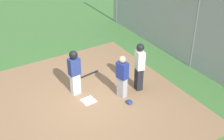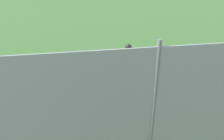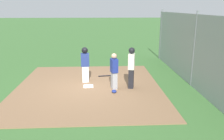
{
  "view_description": "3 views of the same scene",
  "coord_description": "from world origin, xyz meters",
  "px_view_note": "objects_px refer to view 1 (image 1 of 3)",
  "views": [
    {
      "loc": [
        -7.73,
        3.77,
        6.31
      ],
      "look_at": [
        0.35,
        -1.16,
        0.73
      ],
      "focal_mm": 49.36,
      "sensor_mm": 36.0,
      "label": 1
    },
    {
      "loc": [
        -1.7,
        -8.66,
        4.57
      ],
      "look_at": [
        -0.19,
        -0.37,
        0.75
      ],
      "focal_mm": 34.35,
      "sensor_mm": 36.0,
      "label": 2
    },
    {
      "loc": [
        -9.85,
        -0.56,
        3.49
      ],
      "look_at": [
        -0.38,
        -1.05,
        0.89
      ],
      "focal_mm": 36.85,
      "sensor_mm": 36.0,
      "label": 3
    }
  ],
  "objects_px": {
    "catcher": "(122,76)",
    "runner": "(74,70)",
    "baseball_bat": "(90,74)",
    "catcher_mask": "(129,102)",
    "umpire": "(139,66)",
    "home_plate": "(89,101)"
  },
  "relations": [
    {
      "from": "home_plate",
      "to": "runner",
      "type": "xyz_separation_m",
      "value": [
        0.66,
        0.16,
        0.95
      ]
    },
    {
      "from": "umpire",
      "to": "runner",
      "type": "xyz_separation_m",
      "value": [
        0.93,
        2.06,
        0.01
      ]
    },
    {
      "from": "catcher",
      "to": "baseball_bat",
      "type": "bearing_deg",
      "value": -94.14
    },
    {
      "from": "home_plate",
      "to": "umpire",
      "type": "relative_size",
      "value": 0.24
    },
    {
      "from": "baseball_bat",
      "to": "catcher_mask",
      "type": "xyz_separation_m",
      "value": [
        -2.36,
        -0.27,
        0.03
      ]
    },
    {
      "from": "umpire",
      "to": "baseball_bat",
      "type": "relative_size",
      "value": 2.24
    },
    {
      "from": "baseball_bat",
      "to": "catcher_mask",
      "type": "relative_size",
      "value": 3.35
    },
    {
      "from": "catcher",
      "to": "catcher_mask",
      "type": "xyz_separation_m",
      "value": [
        -0.5,
        0.03,
        -0.75
      ]
    },
    {
      "from": "catcher_mask",
      "to": "umpire",
      "type": "bearing_deg",
      "value": -53.85
    },
    {
      "from": "catcher",
      "to": "umpire",
      "type": "xyz_separation_m",
      "value": [
        0.07,
        -0.75,
        0.14
      ]
    },
    {
      "from": "umpire",
      "to": "catcher_mask",
      "type": "distance_m",
      "value": 1.32
    },
    {
      "from": "catcher",
      "to": "runner",
      "type": "height_order",
      "value": "runner"
    },
    {
      "from": "umpire",
      "to": "catcher_mask",
      "type": "bearing_deg",
      "value": 48.86
    },
    {
      "from": "catcher",
      "to": "baseball_bat",
      "type": "height_order",
      "value": "catcher"
    },
    {
      "from": "baseball_bat",
      "to": "catcher_mask",
      "type": "distance_m",
      "value": 2.37
    },
    {
      "from": "umpire",
      "to": "runner",
      "type": "distance_m",
      "value": 2.26
    },
    {
      "from": "catcher",
      "to": "catcher_mask",
      "type": "relative_size",
      "value": 6.56
    },
    {
      "from": "catcher",
      "to": "baseball_bat",
      "type": "distance_m",
      "value": 2.04
    },
    {
      "from": "runner",
      "to": "catcher_mask",
      "type": "bearing_deg",
      "value": 35.17
    },
    {
      "from": "home_plate",
      "to": "catcher",
      "type": "xyz_separation_m",
      "value": [
        -0.34,
        -1.14,
        0.8
      ]
    },
    {
      "from": "home_plate",
      "to": "catcher_mask",
      "type": "bearing_deg",
      "value": -127.21
    },
    {
      "from": "catcher",
      "to": "catcher_mask",
      "type": "bearing_deg",
      "value": 73.43
    }
  ]
}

